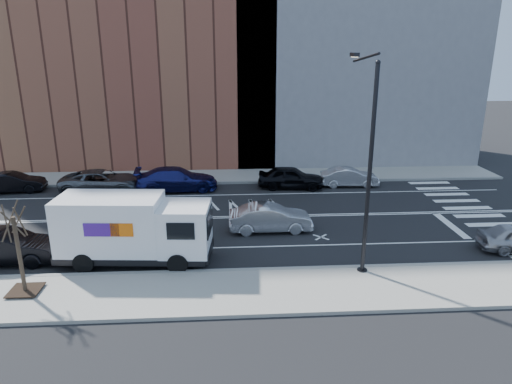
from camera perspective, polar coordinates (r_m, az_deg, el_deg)
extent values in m
plane|color=black|center=(26.90, -5.93, -3.21)|extent=(120.00, 120.00, 0.00)
cube|color=gray|center=(18.89, -6.94, -12.42)|extent=(44.00, 3.60, 0.15)
cube|color=gray|center=(35.25, -5.41, 1.95)|extent=(44.00, 3.60, 0.15)
cube|color=gray|center=(20.47, -6.67, -9.89)|extent=(44.00, 0.25, 0.17)
cube|color=gray|center=(33.52, -5.50, 1.15)|extent=(44.00, 0.25, 0.17)
cube|color=brown|center=(41.82, -17.24, 18.84)|extent=(26.00, 10.00, 22.00)
cube|color=slate|center=(42.32, 12.10, 21.90)|extent=(20.00, 10.00, 26.00)
cylinder|color=black|center=(19.32, 13.99, 2.10)|extent=(0.18, 0.18, 9.00)
cylinder|color=black|center=(20.88, 13.11, -9.62)|extent=(0.44, 0.44, 0.20)
sphere|color=black|center=(18.69, 15.02, 15.37)|extent=(0.20, 0.20, 0.20)
cylinder|color=black|center=(20.31, 13.52, 16.02)|extent=(0.11, 3.49, 0.48)
cube|color=black|center=(21.94, 12.23, 16.44)|extent=(0.25, 0.80, 0.18)
cube|color=#FFF2CC|center=(21.94, 12.21, 16.18)|extent=(0.18, 0.55, 0.03)
cube|color=black|center=(20.81, -26.88, -10.87)|extent=(1.20, 1.20, 0.04)
cylinder|color=#382B1E|center=(20.19, -27.47, -7.04)|extent=(0.16, 0.16, 3.20)
cylinder|color=#382B1E|center=(19.60, -27.37, -3.32)|extent=(0.06, 0.80, 1.44)
cylinder|color=#382B1E|center=(19.87, -27.56, -3.08)|extent=(0.81, 0.31, 1.19)
cylinder|color=#382B1E|center=(19.91, -28.39, -3.17)|extent=(0.58, 0.76, 1.50)
cylinder|color=#382B1E|center=(19.66, -28.74, -3.46)|extent=(0.47, 0.61, 1.37)
cylinder|color=#382B1E|center=(19.46, -28.10, -3.56)|extent=(0.72, 0.29, 1.13)
cube|color=black|center=(21.96, -14.91, -7.24)|extent=(6.92, 2.80, 0.33)
cube|color=white|center=(20.97, -8.82, -4.47)|extent=(2.35, 2.50, 2.18)
cube|color=black|center=(20.69, -5.81, -3.67)|extent=(0.22, 2.02, 1.04)
cube|color=black|center=(19.76, -9.41, -4.87)|extent=(1.20, 0.13, 0.76)
cube|color=black|center=(21.95, -8.36, -2.52)|extent=(1.20, 0.13, 0.76)
cube|color=black|center=(21.25, -5.81, -7.24)|extent=(0.33, 2.19, 0.38)
cube|color=white|center=(21.71, -17.71, -3.73)|extent=(4.75, 2.74, 2.51)
cube|color=#47198C|center=(20.58, -18.78, -4.52)|extent=(1.53, 0.14, 0.60)
cube|color=orange|center=(20.30, -16.45, -4.59)|extent=(0.98, 0.10, 0.60)
cube|color=#47198C|center=(22.74, -16.81, -2.24)|extent=(1.53, 0.14, 0.60)
cube|color=orange|center=(22.49, -14.69, -2.27)|extent=(0.98, 0.10, 0.60)
cylinder|color=black|center=(20.52, -9.76, -8.79)|extent=(0.94, 0.37, 0.92)
cylinder|color=black|center=(22.47, -8.78, -6.34)|extent=(0.94, 0.37, 0.92)
cylinder|color=black|center=(21.65, -20.73, -8.28)|extent=(0.94, 0.37, 0.92)
cylinder|color=black|center=(23.51, -18.86, -6.02)|extent=(0.94, 0.37, 0.92)
imported|color=black|center=(35.49, -28.10, 1.06)|extent=(4.30, 1.93, 1.37)
imported|color=#51545A|center=(33.08, -18.74, 1.29)|extent=(5.55, 2.66, 1.53)
imported|color=navy|center=(32.14, -9.89, 1.60)|extent=(5.77, 2.74, 1.63)
imported|color=black|center=(32.32, 4.37, 1.84)|extent=(4.78, 2.38, 1.57)
imported|color=silver|center=(33.41, 11.59, 1.85)|extent=(4.14, 1.61, 1.34)
imported|color=silver|center=(24.64, 1.80, -3.26)|extent=(4.49, 1.65, 1.47)
imported|color=black|center=(23.92, -28.73, -6.05)|extent=(4.76, 1.69, 1.56)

